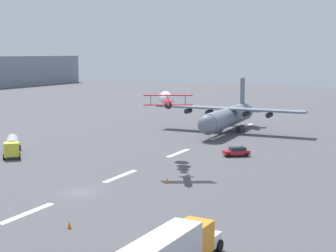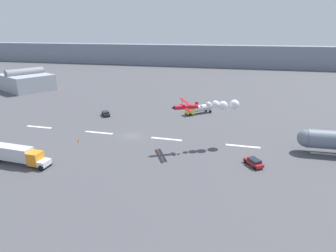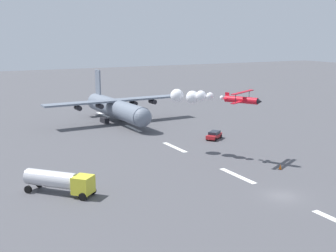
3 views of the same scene
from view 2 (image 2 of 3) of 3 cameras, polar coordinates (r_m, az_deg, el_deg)
name	(u,v)px [view 2 (image 2 of 3)]	position (r m, az deg, el deg)	size (l,w,h in m)	color
ground_plane	(132,136)	(73.28, -7.44, -1.98)	(440.00, 440.00, 0.00)	#4C4C51
runway_stripe_3	(39,127)	(87.31, -24.91, -0.18)	(8.00, 0.90, 0.01)	white
runway_stripe_4	(99,133)	(77.10, -13.95, -1.32)	(8.00, 0.90, 0.01)	white
runway_stripe_5	(166,139)	(70.51, -0.32, -2.66)	(8.00, 0.90, 0.01)	white
runway_stripe_6	(243,146)	(68.58, 15.08, -4.00)	(8.00, 0.90, 0.01)	white
runway_stripe_7	(330,154)	(71.69, 30.26, -5.03)	(8.00, 0.90, 0.01)	white
mountain_ridge_distant	(206,56)	(222.00, 7.75, 14.11)	(396.00, 16.00, 15.68)	gray
stunt_biplane_red	(217,105)	(64.58, 10.02, 4.21)	(14.64, 10.15, 2.61)	red
semi_truck_orange	(17,154)	(64.80, -28.53, -5.10)	(13.55, 3.48, 3.70)	silver
fuel_tanker_truck	(198,109)	(91.94, 6.24, 3.56)	(8.43, 8.05, 2.90)	yellow
followme_car_yellow	(254,162)	(59.35, 17.17, -7.05)	(4.03, 4.58, 1.52)	#B21E23
airport_staff_sedan	(106,113)	(91.71, -12.63, 2.56)	(4.23, 4.64, 1.52)	#262628
hangar_building	(26,81)	(145.49, -27.02, 8.16)	(28.00, 25.63, 9.75)	#9EA3AD
traffic_cone_near	(79,140)	(72.18, -17.87, -2.79)	(0.44, 0.44, 0.75)	orange
traffic_cone_far	(156,149)	(63.72, -2.43, -4.76)	(0.44, 0.44, 0.75)	orange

